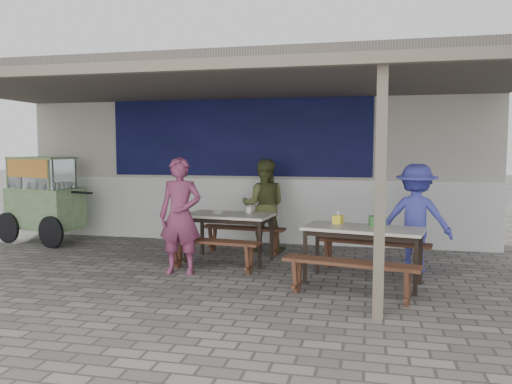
{
  "coord_description": "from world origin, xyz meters",
  "views": [
    {
      "loc": [
        2.23,
        -6.14,
        1.77
      ],
      "look_at": [
        0.64,
        0.9,
        1.14
      ],
      "focal_mm": 35.0,
      "sensor_mm": 36.0,
      "label": 1
    }
  ],
  "objects_px": {
    "bench_right_street": "(350,270)",
    "patron_wall_side": "(264,205)",
    "bench_left_street": "(212,248)",
    "patron_right_table": "(416,218)",
    "condiment_jar": "(249,210)",
    "vendor_cart": "(44,196)",
    "donation_box": "(377,221)",
    "bench_right_wall": "(373,248)",
    "table_right": "(363,233)",
    "patron_street_side": "(180,216)",
    "condiment_bowl": "(218,212)",
    "tissue_box": "(338,219)",
    "table_left": "(229,219)",
    "bench_left_wall": "(243,233)"
  },
  "relations": [
    {
      "from": "bench_left_street",
      "to": "bench_right_street",
      "type": "bearing_deg",
      "value": -19.46
    },
    {
      "from": "vendor_cart",
      "to": "donation_box",
      "type": "distance_m",
      "value": 6.28
    },
    {
      "from": "vendor_cart",
      "to": "donation_box",
      "type": "relative_size",
      "value": 10.31
    },
    {
      "from": "bench_left_street",
      "to": "bench_left_wall",
      "type": "height_order",
      "value": "same"
    },
    {
      "from": "table_left",
      "to": "vendor_cart",
      "type": "distance_m",
      "value": 3.94
    },
    {
      "from": "table_left",
      "to": "condiment_bowl",
      "type": "height_order",
      "value": "condiment_bowl"
    },
    {
      "from": "patron_street_side",
      "to": "table_right",
      "type": "bearing_deg",
      "value": -4.87
    },
    {
      "from": "tissue_box",
      "to": "patron_right_table",
      "type": "bearing_deg",
      "value": 29.95
    },
    {
      "from": "bench_right_street",
      "to": "patron_street_side",
      "type": "xyz_separation_m",
      "value": [
        -2.38,
        0.7,
        0.48
      ]
    },
    {
      "from": "bench_left_street",
      "to": "patron_right_table",
      "type": "height_order",
      "value": "patron_right_table"
    },
    {
      "from": "bench_left_street",
      "to": "condiment_jar",
      "type": "relative_size",
      "value": 14.94
    },
    {
      "from": "patron_wall_side",
      "to": "tissue_box",
      "type": "xyz_separation_m",
      "value": [
        1.35,
        -1.54,
        0.01
      ]
    },
    {
      "from": "donation_box",
      "to": "tissue_box",
      "type": "bearing_deg",
      "value": 168.25
    },
    {
      "from": "table_left",
      "to": "bench_left_wall",
      "type": "height_order",
      "value": "table_left"
    },
    {
      "from": "tissue_box",
      "to": "bench_right_street",
      "type": "bearing_deg",
      "value": -77.84
    },
    {
      "from": "bench_left_street",
      "to": "bench_right_street",
      "type": "distance_m",
      "value": 2.21
    },
    {
      "from": "vendor_cart",
      "to": "bench_right_street",
      "type": "bearing_deg",
      "value": -9.25
    },
    {
      "from": "bench_right_street",
      "to": "patron_wall_side",
      "type": "relative_size",
      "value": 1.03
    },
    {
      "from": "patron_street_side",
      "to": "condiment_bowl",
      "type": "height_order",
      "value": "patron_street_side"
    },
    {
      "from": "bench_left_street",
      "to": "bench_right_wall",
      "type": "height_order",
      "value": "same"
    },
    {
      "from": "bench_right_street",
      "to": "patron_wall_side",
      "type": "xyz_separation_m",
      "value": [
        -1.56,
        2.49,
        0.45
      ]
    },
    {
      "from": "bench_right_wall",
      "to": "condiment_bowl",
      "type": "distance_m",
      "value": 2.43
    },
    {
      "from": "vendor_cart",
      "to": "tissue_box",
      "type": "relative_size",
      "value": 17.95
    },
    {
      "from": "vendor_cart",
      "to": "tissue_box",
      "type": "height_order",
      "value": "vendor_cart"
    },
    {
      "from": "patron_wall_side",
      "to": "condiment_bowl",
      "type": "xyz_separation_m",
      "value": [
        -0.55,
        -0.88,
        -0.02
      ]
    },
    {
      "from": "bench_left_wall",
      "to": "bench_right_street",
      "type": "distance_m",
      "value": 2.9
    },
    {
      "from": "bench_right_street",
      "to": "patron_wall_side",
      "type": "bearing_deg",
      "value": 132.88
    },
    {
      "from": "table_left",
      "to": "patron_right_table",
      "type": "height_order",
      "value": "patron_right_table"
    },
    {
      "from": "bench_right_wall",
      "to": "donation_box",
      "type": "distance_m",
      "value": 0.73
    },
    {
      "from": "bench_right_wall",
      "to": "patron_street_side",
      "type": "bearing_deg",
      "value": -154.45
    },
    {
      "from": "bench_left_wall",
      "to": "bench_left_street",
      "type": "bearing_deg",
      "value": -90.0
    },
    {
      "from": "bench_left_wall",
      "to": "bench_right_street",
      "type": "height_order",
      "value": "same"
    },
    {
      "from": "table_left",
      "to": "bench_left_wall",
      "type": "xyz_separation_m",
      "value": [
        0.07,
        0.64,
        -0.33
      ]
    },
    {
      "from": "table_left",
      "to": "table_right",
      "type": "height_order",
      "value": "same"
    },
    {
      "from": "table_right",
      "to": "condiment_jar",
      "type": "distance_m",
      "value": 2.09
    },
    {
      "from": "patron_right_table",
      "to": "donation_box",
      "type": "relative_size",
      "value": 7.7
    },
    {
      "from": "bench_right_street",
      "to": "bench_right_wall",
      "type": "xyz_separation_m",
      "value": [
        0.27,
        1.4,
        0.0
      ]
    },
    {
      "from": "table_left",
      "to": "table_right",
      "type": "distance_m",
      "value": 2.24
    },
    {
      "from": "donation_box",
      "to": "condiment_bowl",
      "type": "height_order",
      "value": "donation_box"
    },
    {
      "from": "table_right",
      "to": "patron_right_table",
      "type": "relative_size",
      "value": 1.04
    },
    {
      "from": "bench_left_wall",
      "to": "tissue_box",
      "type": "xyz_separation_m",
      "value": [
        1.65,
        -1.28,
        0.47
      ]
    },
    {
      "from": "table_right",
      "to": "patron_wall_side",
      "type": "xyz_separation_m",
      "value": [
        -1.69,
        1.8,
        0.12
      ]
    },
    {
      "from": "patron_right_table",
      "to": "donation_box",
      "type": "bearing_deg",
      "value": 61.56
    },
    {
      "from": "patron_right_table",
      "to": "condiment_jar",
      "type": "xyz_separation_m",
      "value": [
        -2.51,
        0.22,
        0.02
      ]
    },
    {
      "from": "donation_box",
      "to": "table_right",
      "type": "bearing_deg",
      "value": -141.36
    },
    {
      "from": "patron_wall_side",
      "to": "patron_right_table",
      "type": "relative_size",
      "value": 1.02
    },
    {
      "from": "table_left",
      "to": "bench_left_wall",
      "type": "distance_m",
      "value": 0.73
    },
    {
      "from": "table_right",
      "to": "condiment_bowl",
      "type": "distance_m",
      "value": 2.42
    },
    {
      "from": "bench_left_street",
      "to": "patron_right_table",
      "type": "relative_size",
      "value": 0.93
    },
    {
      "from": "bench_right_street",
      "to": "patron_right_table",
      "type": "xyz_separation_m",
      "value": [
        0.86,
        1.57,
        0.43
      ]
    }
  ]
}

